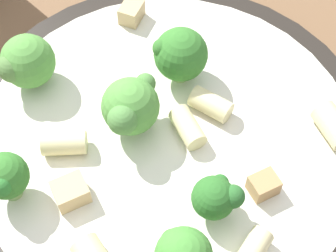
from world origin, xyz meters
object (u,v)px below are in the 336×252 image
rigatoni_0 (252,251)px  chicken_chunk_2 (71,192)px  pasta_bowl (168,144)px  rigatoni_2 (334,126)px  broccoli_floret_3 (180,54)px  rigatoni_3 (188,127)px  broccoli_floret_5 (130,107)px  rigatoni_1 (64,143)px  chicken_chunk_1 (264,185)px  broccoli_floret_0 (25,63)px  chicken_chunk_0 (132,12)px  broccoli_floret_4 (216,197)px  rigatoni_5 (207,100)px  broccoli_floret_2 (4,176)px

rigatoni_0 → chicken_chunk_2: bearing=127.3°
pasta_bowl → rigatoni_2: rigatoni_2 is taller
broccoli_floret_3 → rigatoni_3: size_ratio=1.52×
broccoli_floret_3 → broccoli_floret_5: size_ratio=1.02×
rigatoni_1 → chicken_chunk_1: 0.13m
rigatoni_3 → chicken_chunk_2: 0.08m
broccoli_floret_0 → chicken_chunk_1: broccoli_floret_0 is taller
chicken_chunk_2 → pasta_bowl: bearing=4.0°
chicken_chunk_0 → broccoli_floret_5: bearing=-121.6°
broccoli_floret_3 → broccoli_floret_4: size_ratio=1.34×
broccoli_floret_4 → pasta_bowl: bearing=83.2°
pasta_bowl → broccoli_floret_0: size_ratio=6.97×
broccoli_floret_0 → rigatoni_0: broccoli_floret_0 is taller
chicken_chunk_1 → chicken_chunk_0: bearing=87.1°
chicken_chunk_2 → chicken_chunk_1: bearing=-31.3°
broccoli_floret_5 → rigatoni_3: bearing=-40.7°
broccoli_floret_3 → broccoli_floret_5: bearing=-160.0°
rigatoni_5 → chicken_chunk_2: 0.11m
broccoli_floret_4 → rigatoni_2: broccoli_floret_4 is taller
broccoli_floret_0 → broccoli_floret_2: bearing=-123.9°
broccoli_floret_0 → rigatoni_0: bearing=-74.8°
rigatoni_3 → rigatoni_5: size_ratio=1.00×
rigatoni_2 → rigatoni_1: bearing=150.5°
broccoli_floret_5 → chicken_chunk_2: bearing=-158.2°
broccoli_floret_5 → rigatoni_2: (0.10, -0.07, -0.01)m
broccoli_floret_4 → rigatoni_1: size_ratio=1.13×
chicken_chunk_0 → broccoli_floret_2: bearing=-148.8°
broccoli_floret_5 → chicken_chunk_0: 0.10m
broccoli_floret_0 → rigatoni_5: 0.12m
pasta_bowl → rigatoni_2: size_ratio=9.76×
broccoli_floret_3 → broccoli_floret_5: (-0.05, -0.02, -0.00)m
rigatoni_3 → chicken_chunk_2: (-0.08, 0.00, -0.00)m
chicken_chunk_0 → rigatoni_2: bearing=-70.9°
rigatoni_1 → chicken_chunk_1: bearing=-46.9°
chicken_chunk_2 → broccoli_floret_5: bearing=21.8°
broccoli_floret_2 → rigatoni_5: broccoli_floret_2 is taller
broccoli_floret_0 → chicken_chunk_2: (-0.02, -0.09, -0.01)m
pasta_bowl → rigatoni_3: (0.01, -0.01, 0.02)m
rigatoni_5 → broccoli_floret_4: bearing=-122.7°
pasta_bowl → broccoli_floret_3: bearing=47.2°
broccoli_floret_5 → rigatoni_3: 0.04m
broccoli_floret_0 → broccoli_floret_5: (0.04, -0.07, 0.00)m
broccoli_floret_5 → rigatoni_1: (-0.04, 0.01, -0.02)m
chicken_chunk_0 → rigatoni_3: bearing=-102.3°
rigatoni_3 → chicken_chunk_1: 0.06m
broccoli_floret_2 → rigatoni_0: broccoli_floret_2 is taller
pasta_bowl → broccoli_floret_3: (0.03, 0.04, 0.04)m
broccoli_floret_3 → broccoli_floret_0: bearing=149.4°
rigatoni_1 → chicken_chunk_0: size_ratio=1.53×
broccoli_floret_2 → chicken_chunk_0: broccoli_floret_2 is taller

